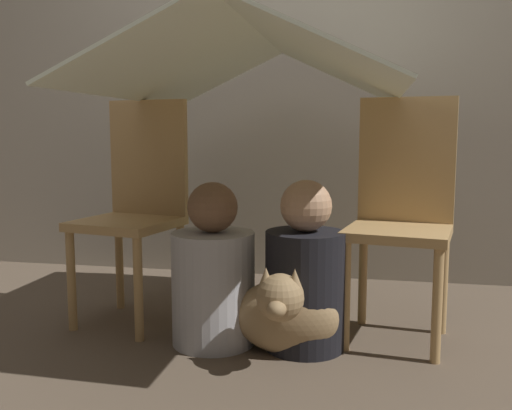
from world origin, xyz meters
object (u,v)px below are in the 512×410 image
chair_left (137,202)px  dog (285,313)px  person_second (305,278)px  person_front (213,277)px  chair_right (402,209)px

chair_left → dog: bearing=-13.2°
chair_left → person_second: (0.76, -0.21, -0.24)m
person_front → dog: person_front is taller
person_second → dog: (-0.06, -0.11, -0.11)m
person_front → dog: (0.29, -0.09, -0.10)m
chair_right → dog: chair_right is taller
chair_left → dog: 0.84m
chair_left → dog: size_ratio=2.47×
chair_right → chair_left: bearing=-169.5°
person_front → dog: bearing=-17.1°
chair_right → person_second: (-0.36, -0.21, -0.24)m
person_front → dog: size_ratio=1.63×
chair_left → dog: (0.70, -0.32, -0.35)m
person_second → chair_right: bearing=30.5°
chair_right → person_front: size_ratio=1.52×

